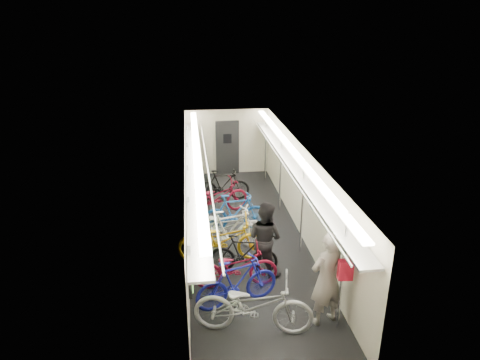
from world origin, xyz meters
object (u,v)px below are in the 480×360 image
object	(u,v)px
bicycle_0	(253,305)
backpack	(345,270)
passenger_near	(327,279)
bicycle_1	(237,282)
passenger_mid	(265,238)

from	to	relation	value
bicycle_0	backpack	bearing A→B (deg)	-82.35
passenger_near	backpack	bearing A→B (deg)	117.05
bicycle_1	passenger_mid	distance (m)	1.38
passenger_near	bicycle_1	bearing A→B (deg)	-43.22
passenger_near	passenger_mid	distance (m)	2.00
passenger_mid	backpack	world-z (taller)	passenger_mid
passenger_near	bicycle_0	bearing A→B (deg)	-14.49
bicycle_0	passenger_mid	bearing A→B (deg)	-3.89
bicycle_0	passenger_mid	size ratio (longest dim) A/B	1.26
bicycle_0	bicycle_1	distance (m)	0.85
passenger_mid	backpack	bearing A→B (deg)	161.97
bicycle_0	bicycle_1	world-z (taller)	bicycle_0
bicycle_0	backpack	world-z (taller)	backpack
backpack	passenger_near	bearing A→B (deg)	141.14
bicycle_0	passenger_near	distance (m)	1.44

